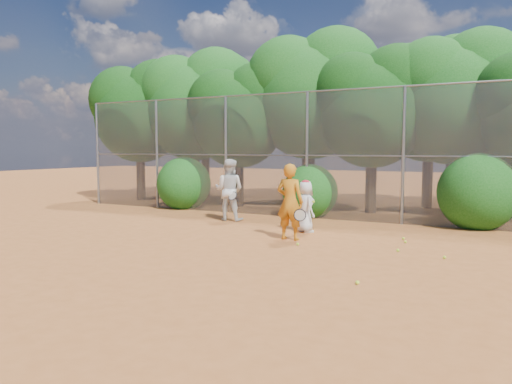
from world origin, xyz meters
The scene contains 23 objects.
ground centered at (0.00, 0.00, 0.00)m, with size 80.00×80.00×0.00m, color #A75825.
fence_back centered at (-0.12, 6.00, 2.05)m, with size 20.05×0.09×4.03m.
tree_0 centered at (-9.44, 8.04, 3.93)m, with size 4.38×3.81×6.00m.
tree_1 centered at (-6.94, 8.54, 4.16)m, with size 4.64×4.03×6.35m.
tree_2 centered at (-4.45, 7.83, 3.58)m, with size 3.99×3.47×5.47m.
tree_3 centered at (-1.94, 8.84, 4.40)m, with size 4.89×4.26×6.70m.
tree_4 centered at (0.55, 8.24, 3.76)m, with size 4.19×3.64×5.73m.
tree_5 centered at (3.06, 9.04, 4.05)m, with size 4.51×3.92×6.17m.
tree_9 centered at (-7.94, 10.84, 4.34)m, with size 4.83×4.20×6.62m.
tree_10 centered at (-2.93, 11.05, 4.63)m, with size 5.15×4.48×7.06m.
tree_11 centered at (2.06, 10.64, 4.16)m, with size 4.64×4.03×6.35m.
bush_0 centered at (-6.00, 6.30, 1.00)m, with size 2.00×2.00×2.00m, color #134E14.
bush_1 centered at (-1.00, 6.30, 0.90)m, with size 1.80×1.80×1.80m, color #134E14.
bush_2 centered at (4.00, 6.30, 1.10)m, with size 2.20×2.20×2.20m, color #134E14.
player_yellow centered at (0.08, 2.20, 0.93)m, with size 0.84×0.48×1.86m.
player_teen centered at (0.01, 3.39, 0.69)m, with size 0.79×0.77×1.39m.
player_white centered at (-2.89, 4.33, 0.95)m, with size 1.03×0.86×1.90m.
ball_0 centered at (2.73, 1.95, 0.03)m, with size 0.07×0.07×0.07m, color #C1EA2A.
ball_1 centered at (2.55, 3.45, 0.03)m, with size 0.07×0.07×0.07m, color #C1EA2A.
ball_2 centered at (2.69, -0.99, 0.03)m, with size 0.07×0.07×0.07m, color #C1EA2A.
ball_3 centered at (3.71, 1.67, 0.03)m, with size 0.07×0.07×0.07m, color #C1EA2A.
ball_4 centered at (0.54, 1.60, 0.03)m, with size 0.07×0.07×0.07m, color #C1EA2A.
ball_5 centered at (2.68, 3.03, 0.03)m, with size 0.07×0.07×0.07m, color #C1EA2A.
Camera 1 is at (4.91, -8.83, 2.22)m, focal length 35.00 mm.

